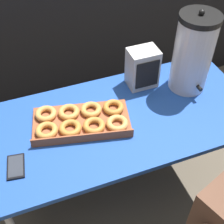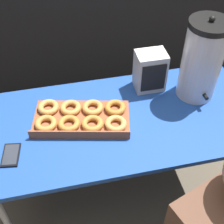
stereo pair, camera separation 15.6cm
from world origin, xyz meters
The scene contains 6 objects.
ground_plane centered at (0.00, 0.00, 0.00)m, with size 12.00×12.00×0.00m, color brown.
folding_table centered at (0.00, 0.00, 0.68)m, with size 1.40×0.68×0.72m.
donut_box centered at (-0.22, 0.03, 0.75)m, with size 0.53×0.36×0.05m.
coffee_urn centered at (0.43, 0.11, 0.95)m, with size 0.21×0.24×0.47m.
cell_phone centered at (-0.57, -0.12, 0.73)m, with size 0.09×0.14×0.01m.
space_heater centered at (0.20, 0.21, 0.84)m, with size 0.16×0.13×0.23m.
Camera 1 is at (-0.45, -1.03, 1.89)m, focal length 50.00 mm.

